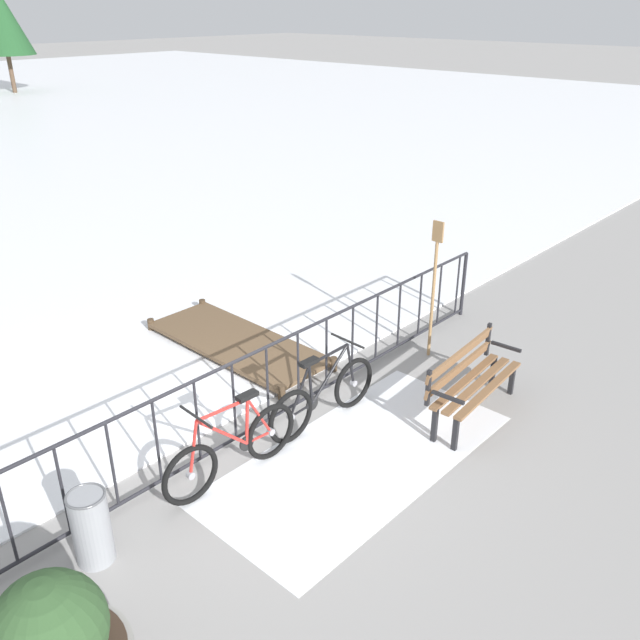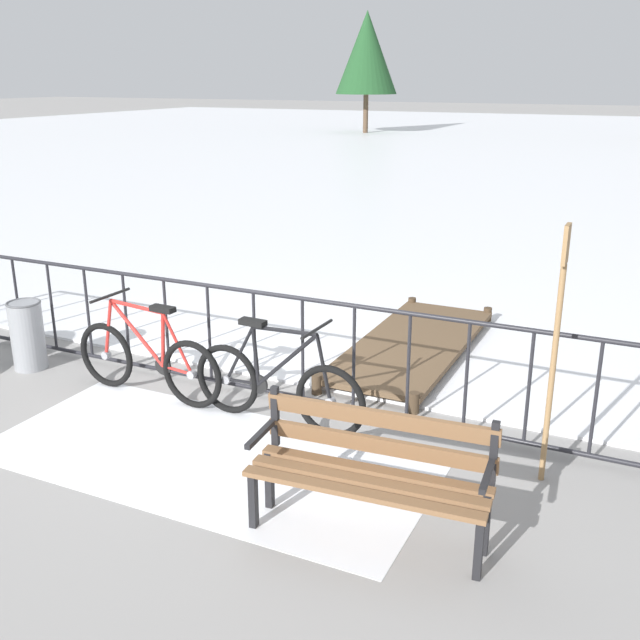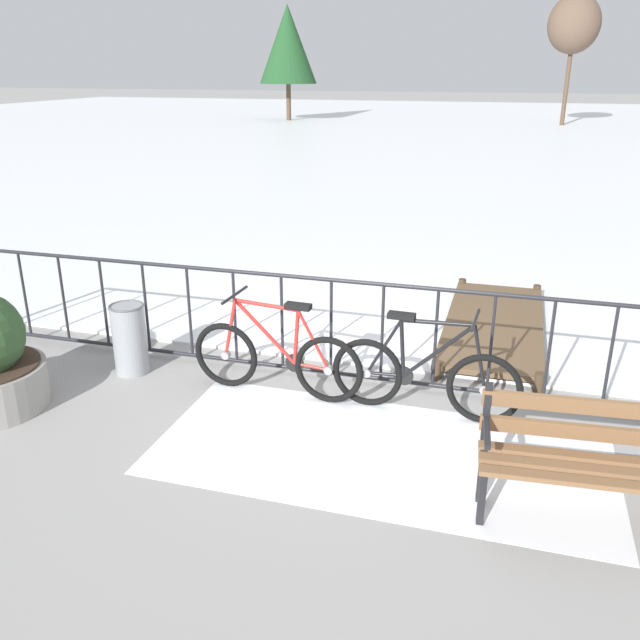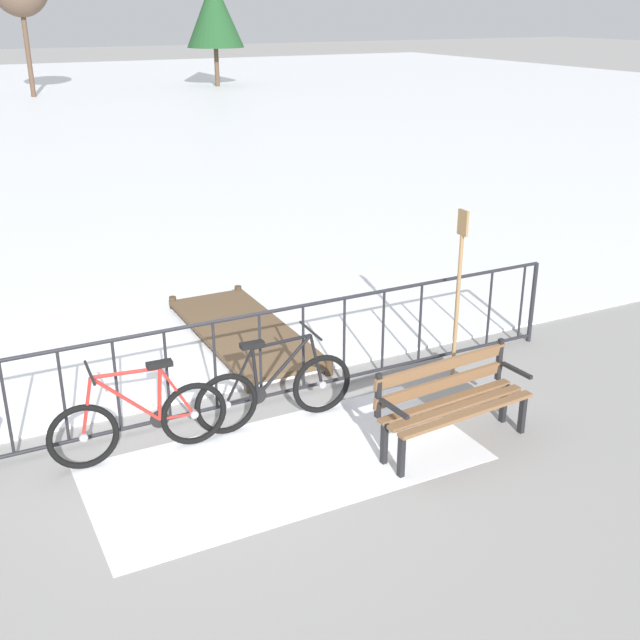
% 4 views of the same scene
% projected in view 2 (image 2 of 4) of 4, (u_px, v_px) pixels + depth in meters
% --- Properties ---
extents(ground_plane, '(160.00, 160.00, 0.00)m').
position_uv_depth(ground_plane, '(234.00, 391.00, 7.21)').
color(ground_plane, gray).
extents(frozen_pond, '(80.00, 56.00, 0.03)m').
position_uv_depth(frozen_pond, '(585.00, 147.00, 31.53)').
color(frozen_pond, white).
rests_on(frozen_pond, ground).
extents(snow_patch, '(3.68, 1.71, 0.01)m').
position_uv_depth(snow_patch, '(208.00, 456.00, 5.98)').
color(snow_patch, white).
rests_on(snow_patch, ground).
extents(railing_fence, '(9.06, 0.06, 1.07)m').
position_uv_depth(railing_fence, '(232.00, 338.00, 7.04)').
color(railing_fence, '#232328').
rests_on(railing_fence, ground).
extents(bicycle_near_railing, '(1.71, 0.52, 0.97)m').
position_uv_depth(bicycle_near_railing, '(148.00, 361.00, 6.99)').
color(bicycle_near_railing, black).
rests_on(bicycle_near_railing, ground).
extents(bicycle_second, '(1.71, 0.52, 0.97)m').
position_uv_depth(bicycle_second, '(277.00, 386.00, 6.42)').
color(bicycle_second, black).
rests_on(bicycle_second, ground).
extents(park_bench, '(1.63, 0.60, 0.89)m').
position_uv_depth(park_bench, '(372.00, 465.00, 4.84)').
color(park_bench, brown).
rests_on(park_bench, ground).
extents(trash_bin, '(0.35, 0.35, 0.73)m').
position_uv_depth(trash_bin, '(27.00, 335.00, 7.68)').
color(trash_bin, gray).
rests_on(trash_bin, ground).
extents(oar_upright, '(0.04, 0.16, 1.98)m').
position_uv_depth(oar_upright, '(556.00, 340.00, 5.28)').
color(oar_upright, '#937047').
rests_on(oar_upright, ground).
extents(wooden_dock, '(1.10, 2.96, 0.20)m').
position_uv_depth(wooden_dock, '(413.00, 344.00, 8.14)').
color(wooden_dock, brown).
rests_on(wooden_dock, ground).
extents(tree_far_west, '(3.22, 3.22, 6.15)m').
position_uv_depth(tree_far_west, '(367.00, 53.00, 38.20)').
color(tree_far_west, brown).
rests_on(tree_far_west, ground).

